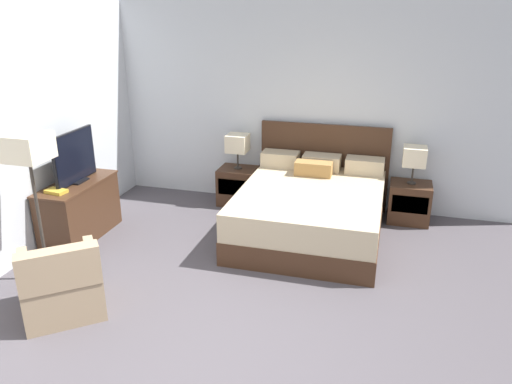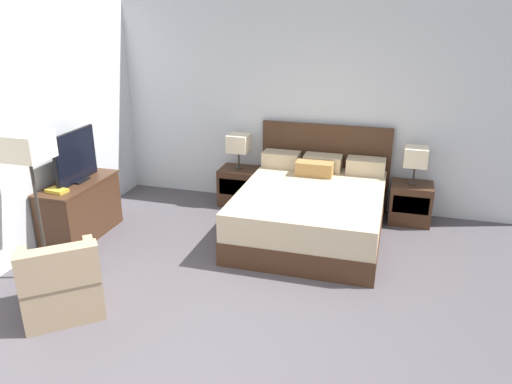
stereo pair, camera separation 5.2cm
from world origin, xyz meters
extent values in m
plane|color=#4C474C|center=(0.00, 0.00, 0.00)|extent=(11.26, 11.26, 0.00)
cube|color=silver|center=(0.00, 3.78, 1.38)|extent=(6.25, 0.06, 2.75)
cube|color=silver|center=(-2.55, 1.58, 1.38)|extent=(0.06, 5.55, 2.75)
cube|color=#422819|center=(0.45, 2.65, 0.14)|extent=(1.70, 2.03, 0.28)
cube|color=#C6B28E|center=(0.45, 2.65, 0.44)|extent=(1.68, 2.01, 0.33)
cube|color=#422819|center=(0.45, 3.69, 0.59)|extent=(1.76, 0.05, 1.18)
cube|color=#C6B28E|center=(-0.12, 3.49, 0.71)|extent=(0.50, 0.28, 0.20)
cube|color=#C6B28E|center=(0.45, 3.49, 0.71)|extent=(0.50, 0.28, 0.20)
cube|color=#C6B28E|center=(1.02, 3.49, 0.71)|extent=(0.50, 0.28, 0.20)
cube|color=#A87A42|center=(0.38, 3.22, 0.70)|extent=(0.48, 0.22, 0.18)
cube|color=#422819|center=(-0.73, 3.47, 0.26)|extent=(0.53, 0.44, 0.52)
cube|color=black|center=(-0.73, 3.26, 0.31)|extent=(0.45, 0.01, 0.23)
cube|color=#422819|center=(1.63, 3.47, 0.26)|extent=(0.53, 0.44, 0.52)
cube|color=black|center=(1.63, 3.26, 0.31)|extent=(0.45, 0.01, 0.23)
cylinder|color=#332D28|center=(-0.73, 3.47, 0.53)|extent=(0.11, 0.11, 0.02)
cylinder|color=#332D28|center=(-0.73, 3.47, 0.66)|extent=(0.02, 0.02, 0.23)
cube|color=beige|center=(-0.73, 3.47, 0.89)|extent=(0.29, 0.29, 0.24)
cylinder|color=#332D28|center=(1.63, 3.47, 0.53)|extent=(0.11, 0.11, 0.02)
cylinder|color=#332D28|center=(1.63, 3.47, 0.66)|extent=(0.02, 0.02, 0.23)
cube|color=beige|center=(1.63, 3.47, 0.89)|extent=(0.29, 0.29, 0.24)
cube|color=#422819|center=(-2.26, 1.90, 0.35)|extent=(0.47, 1.08, 0.71)
cube|color=#482C1C|center=(-2.26, 1.90, 0.69)|extent=(0.48, 1.12, 0.02)
cube|color=black|center=(-2.26, 1.94, 0.72)|extent=(0.18, 0.24, 0.02)
cube|color=black|center=(-2.26, 1.94, 1.02)|extent=(0.04, 0.76, 0.61)
cube|color=black|center=(-2.24, 1.94, 1.02)|extent=(0.01, 0.73, 0.58)
cube|color=gold|center=(-2.26, 1.54, 0.72)|extent=(0.25, 0.18, 0.04)
cube|color=#9E8466|center=(-1.49, 0.46, 0.20)|extent=(0.96, 0.96, 0.40)
cube|color=#9E8466|center=(-1.32, 0.26, 0.58)|extent=(0.63, 0.56, 0.36)
cube|color=#9E8466|center=(-1.72, 0.28, 0.49)|extent=(0.47, 0.54, 0.18)
cube|color=#9E8466|center=(-1.26, 0.65, 0.49)|extent=(0.47, 0.54, 0.18)
cylinder|color=#332D28|center=(-2.02, 0.92, 0.01)|extent=(0.28, 0.28, 0.02)
cylinder|color=#332D28|center=(-2.02, 0.92, 0.66)|extent=(0.03, 0.03, 1.28)
cube|color=beige|center=(-2.02, 0.92, 1.43)|extent=(0.38, 0.38, 0.26)
camera|label=1|loc=(1.31, -2.91, 2.71)|focal=35.00mm
camera|label=2|loc=(1.36, -2.90, 2.71)|focal=35.00mm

